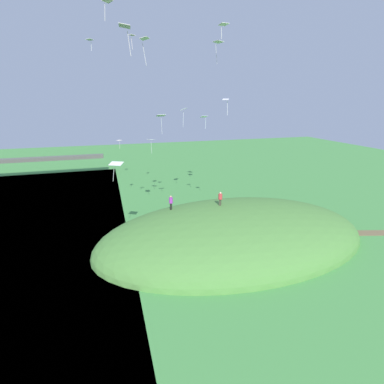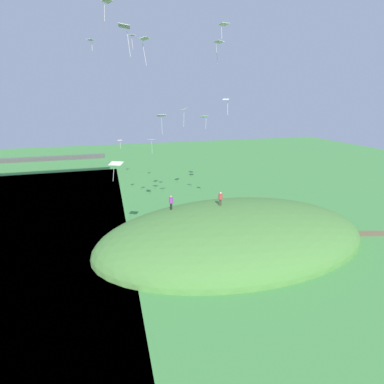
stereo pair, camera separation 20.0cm
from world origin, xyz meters
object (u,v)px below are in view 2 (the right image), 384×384
object	(u,v)px
kite_4	(161,117)
kite_6	(204,117)
kite_0	(152,140)
kite_5	(224,25)
kite_3	(218,43)
kite_7	(91,40)
kite_13	(120,141)
kite_10	(116,164)
kite_8	(132,36)
kite_2	(226,101)
person_walking_path	(171,201)
kite_11	(145,40)
kite_12	(107,2)
mooring_post	(134,266)
kite_14	(124,27)
person_on_hilltop	(220,197)
kite_1	(184,110)

from	to	relation	value
kite_4	kite_6	size ratio (longest dim) A/B	1.41
kite_0	kite_5	size ratio (longest dim) A/B	1.44
kite_3	kite_7	xyz separation A→B (m)	(-13.45, 6.11, 0.63)
kite_4	kite_13	distance (m)	10.17
kite_7	kite_10	size ratio (longest dim) A/B	0.67
kite_5	kite_8	bearing A→B (deg)	150.24
kite_2	kite_10	xyz separation A→B (m)	(-11.35, -2.18, -5.38)
kite_8	kite_2	bearing A→B (deg)	-33.93
kite_6	person_walking_path	bearing A→B (deg)	-146.63
kite_11	kite_5	bearing A→B (deg)	4.93
kite_12	kite_13	xyz separation A→B (m)	(0.82, 16.95, -11.52)
kite_7	mooring_post	world-z (taller)	kite_7
kite_6	kite_8	size ratio (longest dim) A/B	1.09
kite_7	kite_14	world-z (taller)	kite_7
person_on_hilltop	kite_2	size ratio (longest dim) A/B	0.96
kite_5	kite_14	size ratio (longest dim) A/B	0.69
kite_1	kite_3	size ratio (longest dim) A/B	1.01
kite_0	kite_6	size ratio (longest dim) A/B	1.29
person_walking_path	mooring_post	bearing A→B (deg)	-151.32
kite_14	person_on_hilltop	bearing A→B (deg)	28.07
person_on_hilltop	mooring_post	distance (m)	11.91
kite_7	kite_4	bearing A→B (deg)	-46.36
kite_7	kite_0	bearing A→B (deg)	-7.64
kite_5	kite_12	size ratio (longest dim) A/B	1.04
person_on_hilltop	kite_14	size ratio (longest dim) A/B	0.81
kite_8	kite_7	bearing A→B (deg)	132.53
kite_2	kite_11	distance (m)	9.47
kite_2	kite_13	xyz separation A→B (m)	(-10.30, 11.94, -5.15)
kite_1	kite_12	size ratio (longest dim) A/B	1.80
kite_0	kite_8	size ratio (longest dim) A/B	1.41
kite_12	mooring_post	size ratio (longest dim) A/B	1.20
person_on_hilltop	kite_10	bearing A→B (deg)	-134.42
kite_14	kite_0	bearing A→B (deg)	75.98
kite_6	kite_8	xyz separation A→B (m)	(-7.76, 0.95, 8.29)
kite_5	kite_8	distance (m)	9.60
kite_0	kite_2	bearing A→B (deg)	-56.37
kite_5	kite_11	distance (m)	8.05
kite_1	kite_4	distance (m)	6.14
mooring_post	kite_10	bearing A→B (deg)	107.16
kite_6	kite_10	distance (m)	13.19
kite_2	kite_14	bearing A→B (deg)	-151.82
kite_4	kite_0	bearing A→B (deg)	92.38
person_on_hilltop	kite_12	distance (m)	20.34
kite_13	kite_14	xyz separation A→B (m)	(0.22, -17.34, 9.98)
person_on_hilltop	kite_7	world-z (taller)	kite_7
person_on_hilltop	kite_5	xyz separation A→B (m)	(0.24, 1.16, 17.24)
kite_10	mooring_post	bearing A→B (deg)	-72.84
kite_7	kite_8	world-z (taller)	kite_7
kite_11	kite_12	world-z (taller)	kite_12
kite_0	kite_13	distance (m)	4.63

